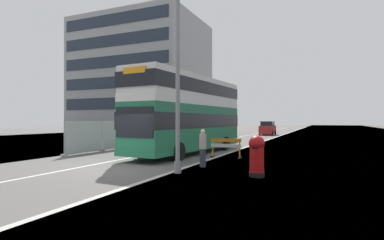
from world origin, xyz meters
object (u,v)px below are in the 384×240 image
(roadworks_barrier, at_px, (226,145))
(red_pillar_postbox, at_px, (257,154))
(lamppost_foreground, at_px, (178,85))
(car_oncoming_near, at_px, (218,130))
(pedestrian_at_kerb, at_px, (203,148))
(double_decker_bus, at_px, (190,113))
(car_receding_mid, at_px, (268,129))

(roadworks_barrier, bearing_deg, red_pillar_postbox, -61.13)
(lamppost_foreground, relative_size, car_oncoming_near, 1.93)
(red_pillar_postbox, xyz_separation_m, pedestrian_at_kerb, (-2.83, 1.47, 0.01))
(red_pillar_postbox, distance_m, pedestrian_at_kerb, 3.19)
(red_pillar_postbox, distance_m, roadworks_barrier, 5.98)
(lamppost_foreground, xyz_separation_m, pedestrian_at_kerb, (0.32, 1.99, -2.77))
(lamppost_foreground, distance_m, pedestrian_at_kerb, 3.43)
(double_decker_bus, bearing_deg, car_oncoming_near, 102.95)
(red_pillar_postbox, height_order, roadworks_barrier, red_pillar_postbox)
(red_pillar_postbox, height_order, car_oncoming_near, car_oncoming_near)
(car_oncoming_near, xyz_separation_m, car_receding_mid, (4.36, 9.85, 0.01))
(double_decker_bus, xyz_separation_m, roadworks_barrier, (2.88, -1.24, -1.94))
(car_oncoming_near, bearing_deg, car_receding_mid, 66.12)
(roadworks_barrier, height_order, car_oncoming_near, car_oncoming_near)
(car_oncoming_near, bearing_deg, double_decker_bus, -77.05)
(car_receding_mid, distance_m, pedestrian_at_kerb, 32.86)
(double_decker_bus, bearing_deg, roadworks_barrier, -23.23)
(lamppost_foreground, relative_size, red_pillar_postbox, 4.88)
(pedestrian_at_kerb, bearing_deg, lamppost_foreground, -99.18)
(roadworks_barrier, height_order, car_receding_mid, car_receding_mid)
(roadworks_barrier, bearing_deg, car_receding_mid, 95.20)
(double_decker_bus, relative_size, red_pillar_postbox, 7.29)
(red_pillar_postbox, xyz_separation_m, car_receding_mid, (-5.52, 34.21, 0.09))
(car_oncoming_near, bearing_deg, red_pillar_postbox, -67.92)
(roadworks_barrier, bearing_deg, lamppost_foreground, -92.63)
(red_pillar_postbox, xyz_separation_m, roadworks_barrier, (-2.89, 5.24, -0.16))
(double_decker_bus, xyz_separation_m, lamppost_foreground, (2.62, -6.99, 1.00))
(lamppost_foreground, bearing_deg, roadworks_barrier, 87.37)
(red_pillar_postbox, height_order, pedestrian_at_kerb, pedestrian_at_kerb)
(roadworks_barrier, distance_m, pedestrian_at_kerb, 3.77)
(lamppost_foreground, height_order, car_receding_mid, lamppost_foreground)
(double_decker_bus, bearing_deg, red_pillar_postbox, -48.29)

